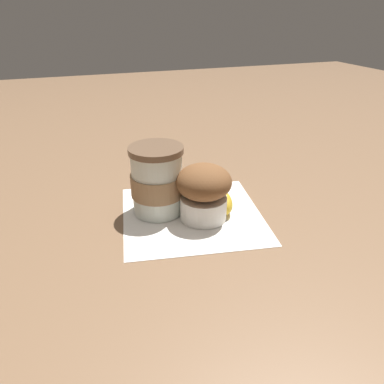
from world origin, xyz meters
The scene contains 5 objects.
ground_plane centered at (0.00, 0.00, 0.00)m, with size 3.00×3.00×0.00m, color brown.
paper_napkin centered at (0.00, 0.00, 0.00)m, with size 0.23×0.23×0.00m, color white.
coffee_cup centered at (-0.05, 0.03, 0.06)m, with size 0.09×0.09×0.12m.
muffin centered at (0.01, -0.02, 0.05)m, with size 0.09×0.09×0.09m.
banana centered at (0.04, 0.04, 0.02)m, with size 0.08×0.17×0.04m.
Camera 1 is at (-0.19, -0.52, 0.32)m, focal length 35.00 mm.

